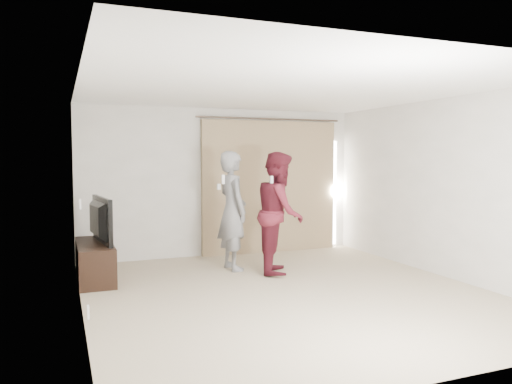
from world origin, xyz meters
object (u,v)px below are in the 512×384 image
Objects in this scene: tv at (94,220)px; person_woman at (280,212)px; tv_console at (95,261)px; person_man at (232,211)px.

tv is 2.70m from person_woman.
person_woman is (2.64, -0.54, 0.06)m from tv.
tv_console is 0.75× the size of person_man.
tv is at bearing 168.51° from person_woman.
tv is at bearing 177.59° from person_man.
person_woman is (0.60, -0.45, -0.01)m from person_man.
tv_console is 0.76× the size of person_woman.
person_man reaches higher than tv_console.
tv_console is 0.59m from tv.
person_man is at bearing 143.09° from person_woman.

